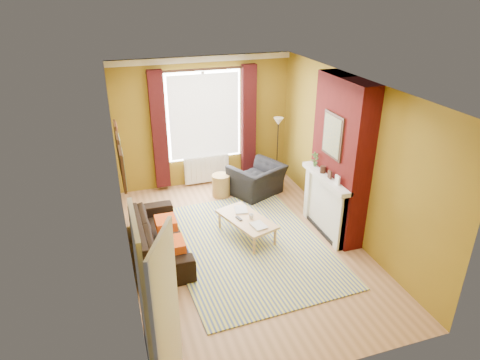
{
  "coord_description": "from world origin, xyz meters",
  "views": [
    {
      "loc": [
        -2.01,
        -5.89,
        4.19
      ],
      "look_at": [
        0.0,
        0.25,
        1.15
      ],
      "focal_mm": 32.0,
      "sensor_mm": 36.0,
      "label": 1
    }
  ],
  "objects_px": {
    "sofa": "(159,236)",
    "floor_lamp": "(278,132)",
    "coffee_table": "(247,220)",
    "wicker_stool": "(221,185)",
    "armchair": "(257,180)"
  },
  "relations": [
    {
      "from": "armchair",
      "to": "wicker_stool",
      "type": "relative_size",
      "value": 2.15
    },
    {
      "from": "armchair",
      "to": "coffee_table",
      "type": "relative_size",
      "value": 0.81
    },
    {
      "from": "sofa",
      "to": "floor_lamp",
      "type": "xyz_separation_m",
      "value": [
        2.97,
        2.02,
        0.87
      ]
    },
    {
      "from": "sofa",
      "to": "wicker_stool",
      "type": "xyz_separation_m",
      "value": [
        1.56,
        1.68,
        -0.06
      ]
    },
    {
      "from": "armchair",
      "to": "coffee_table",
      "type": "height_order",
      "value": "armchair"
    },
    {
      "from": "wicker_stool",
      "to": "floor_lamp",
      "type": "bearing_deg",
      "value": 13.71
    },
    {
      "from": "sofa",
      "to": "coffee_table",
      "type": "relative_size",
      "value": 1.62
    },
    {
      "from": "wicker_stool",
      "to": "coffee_table",
      "type": "bearing_deg",
      "value": -90.4
    },
    {
      "from": "armchair",
      "to": "wicker_stool",
      "type": "xyz_separation_m",
      "value": [
        -0.75,
        0.16,
        -0.09
      ]
    },
    {
      "from": "armchair",
      "to": "wicker_stool",
      "type": "height_order",
      "value": "armchair"
    },
    {
      "from": "armchair",
      "to": "floor_lamp",
      "type": "distance_m",
      "value": 1.19
    },
    {
      "from": "wicker_stool",
      "to": "floor_lamp",
      "type": "relative_size",
      "value": 0.32
    },
    {
      "from": "coffee_table",
      "to": "wicker_stool",
      "type": "bearing_deg",
      "value": 71.49
    },
    {
      "from": "sofa",
      "to": "floor_lamp",
      "type": "height_order",
      "value": "floor_lamp"
    },
    {
      "from": "sofa",
      "to": "floor_lamp",
      "type": "bearing_deg",
      "value": -56.47
    }
  ]
}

